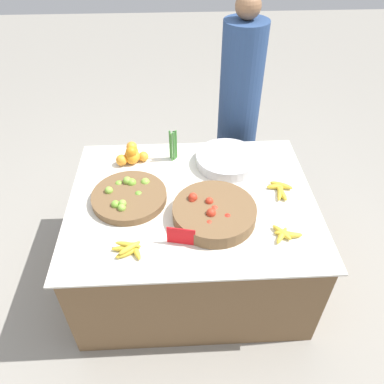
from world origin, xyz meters
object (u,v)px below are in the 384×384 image
tomato_basket (214,213)px  vendor_person (238,113)px  price_sign (181,236)px  lime_bowl (129,196)px  metal_bowl (227,160)px

tomato_basket → vendor_person: (0.28, 1.04, 0.01)m
tomato_basket → price_sign: tomato_basket is taller
lime_bowl → price_sign: price_sign is taller
lime_bowl → metal_bowl: 0.67m
lime_bowl → vendor_person: bearing=49.0°
lime_bowl → vendor_person: 1.15m
price_sign → tomato_basket: bearing=55.6°
price_sign → vendor_person: bearing=81.4°
metal_bowl → vendor_person: 0.58m
lime_bowl → metal_bowl: lime_bowl is taller
lime_bowl → tomato_basket: 0.50m
tomato_basket → price_sign: (-0.18, -0.17, 0.01)m
tomato_basket → metal_bowl: bearing=75.0°
lime_bowl → tomato_basket: tomato_basket is taller
price_sign → vendor_person: vendor_person is taller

